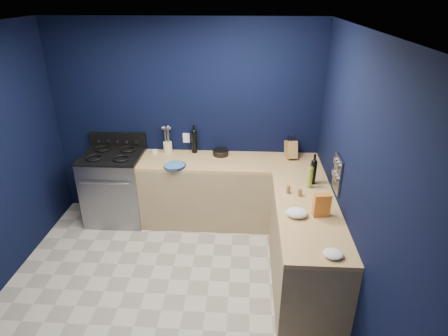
# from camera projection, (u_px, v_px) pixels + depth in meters

# --- Properties ---
(floor) EXTENTS (3.50, 3.50, 0.02)m
(floor) POSITION_uv_depth(u_px,v_px,m) (166.00, 295.00, 3.94)
(floor) COLOR #BAB4A2
(floor) RESTS_ON ground
(ceiling) EXTENTS (3.50, 3.50, 0.02)m
(ceiling) POSITION_uv_depth(u_px,v_px,m) (143.00, 29.00, 2.81)
(ceiling) COLOR silver
(ceiling) RESTS_ON ground
(wall_back) EXTENTS (3.50, 0.02, 2.60)m
(wall_back) POSITION_uv_depth(u_px,v_px,m) (186.00, 122.00, 4.96)
(wall_back) COLOR black
(wall_back) RESTS_ON ground
(wall_right) EXTENTS (0.02, 3.50, 2.60)m
(wall_right) POSITION_uv_depth(u_px,v_px,m) (356.00, 190.00, 3.28)
(wall_right) COLOR black
(wall_right) RESTS_ON ground
(cab_back) EXTENTS (2.30, 0.63, 0.86)m
(cab_back) POSITION_uv_depth(u_px,v_px,m) (230.00, 193.00, 5.01)
(cab_back) COLOR tan
(cab_back) RESTS_ON floor
(top_back) EXTENTS (2.30, 0.63, 0.04)m
(top_back) POSITION_uv_depth(u_px,v_px,m) (230.00, 162.00, 4.82)
(top_back) COLOR olive
(top_back) RESTS_ON cab_back
(cab_right) EXTENTS (0.63, 1.67, 0.86)m
(cab_right) POSITION_uv_depth(u_px,v_px,m) (304.00, 249.00, 3.93)
(cab_right) COLOR tan
(cab_right) RESTS_ON floor
(top_right) EXTENTS (0.63, 1.67, 0.04)m
(top_right) POSITION_uv_depth(u_px,v_px,m) (309.00, 212.00, 3.74)
(top_right) COLOR olive
(top_right) RESTS_ON cab_right
(gas_range) EXTENTS (0.76, 0.66, 0.92)m
(gas_range) POSITION_uv_depth(u_px,v_px,m) (116.00, 188.00, 5.07)
(gas_range) COLOR gray
(gas_range) RESTS_ON floor
(oven_door) EXTENTS (0.59, 0.02, 0.42)m
(oven_door) POSITION_uv_depth(u_px,v_px,m) (109.00, 200.00, 4.79)
(oven_door) COLOR black
(oven_door) RESTS_ON gas_range
(cooktop) EXTENTS (0.76, 0.66, 0.03)m
(cooktop) POSITION_uv_depth(u_px,v_px,m) (112.00, 156.00, 4.86)
(cooktop) COLOR black
(cooktop) RESTS_ON gas_range
(backguard) EXTENTS (0.76, 0.06, 0.20)m
(backguard) POSITION_uv_depth(u_px,v_px,m) (118.00, 140.00, 5.09)
(backguard) COLOR black
(backguard) RESTS_ON gas_range
(spice_panel) EXTENTS (0.02, 0.28, 0.38)m
(spice_panel) POSITION_uv_depth(u_px,v_px,m) (337.00, 174.00, 3.83)
(spice_panel) COLOR gray
(spice_panel) RESTS_ON wall_right
(wall_outlet) EXTENTS (0.09, 0.02, 0.13)m
(wall_outlet) POSITION_uv_depth(u_px,v_px,m) (186.00, 138.00, 5.04)
(wall_outlet) COLOR white
(wall_outlet) RESTS_ON wall_back
(plate_stack) EXTENTS (0.30, 0.30, 0.03)m
(plate_stack) POSITION_uv_depth(u_px,v_px,m) (175.00, 166.00, 4.63)
(plate_stack) COLOR teal
(plate_stack) RESTS_ON top_back
(ramekin) EXTENTS (0.10, 0.10, 0.03)m
(ramekin) POSITION_uv_depth(u_px,v_px,m) (155.00, 151.00, 5.04)
(ramekin) COLOR white
(ramekin) RESTS_ON top_back
(utensil_crock) EXTENTS (0.15, 0.15, 0.14)m
(utensil_crock) POSITION_uv_depth(u_px,v_px,m) (168.00, 147.00, 5.03)
(utensil_crock) COLOR #F3EABE
(utensil_crock) RESTS_ON top_back
(wine_bottle_back) EXTENTS (0.09, 0.09, 0.30)m
(wine_bottle_back) POSITION_uv_depth(u_px,v_px,m) (194.00, 142.00, 4.99)
(wine_bottle_back) COLOR black
(wine_bottle_back) RESTS_ON top_back
(lemon_basket) EXTENTS (0.22, 0.22, 0.08)m
(lemon_basket) POSITION_uv_depth(u_px,v_px,m) (221.00, 152.00, 4.95)
(lemon_basket) COLOR black
(lemon_basket) RESTS_ON top_back
(knife_block) EXTENTS (0.17, 0.28, 0.28)m
(knife_block) POSITION_uv_depth(u_px,v_px,m) (291.00, 149.00, 4.85)
(knife_block) COLOR olive
(knife_block) RESTS_ON top_back
(wine_bottle_right) EXTENTS (0.08, 0.08, 0.27)m
(wine_bottle_right) POSITION_uv_depth(u_px,v_px,m) (313.00, 172.00, 4.19)
(wine_bottle_right) COLOR black
(wine_bottle_right) RESTS_ON top_right
(oil_bottle) EXTENTS (0.07, 0.07, 0.24)m
(oil_bottle) POSITION_uv_depth(u_px,v_px,m) (310.00, 177.00, 4.11)
(oil_bottle) COLOR #82A32D
(oil_bottle) RESTS_ON top_right
(spice_jar_near) EXTENTS (0.05, 0.05, 0.09)m
(spice_jar_near) POSITION_uv_depth(u_px,v_px,m) (288.00, 189.00, 4.02)
(spice_jar_near) COLOR olive
(spice_jar_near) RESTS_ON top_right
(spice_jar_far) EXTENTS (0.05, 0.05, 0.08)m
(spice_jar_far) POSITION_uv_depth(u_px,v_px,m) (300.00, 192.00, 3.97)
(spice_jar_far) COLOR olive
(spice_jar_far) RESTS_ON top_right
(crouton_bag) EXTENTS (0.17, 0.09, 0.23)m
(crouton_bag) POSITION_uv_depth(u_px,v_px,m) (322.00, 205.00, 3.59)
(crouton_bag) COLOR red
(crouton_bag) RESTS_ON top_right
(towel_front) EXTENTS (0.25, 0.22, 0.07)m
(towel_front) POSITION_uv_depth(u_px,v_px,m) (297.00, 213.00, 3.62)
(towel_front) COLOR white
(towel_front) RESTS_ON top_right
(towel_end) EXTENTS (0.17, 0.15, 0.05)m
(towel_end) POSITION_uv_depth(u_px,v_px,m) (333.00, 254.00, 3.08)
(towel_end) COLOR white
(towel_end) RESTS_ON top_right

